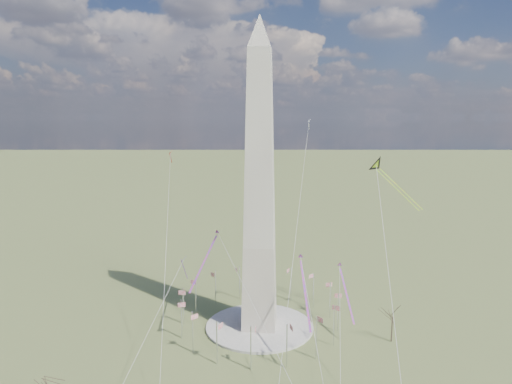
# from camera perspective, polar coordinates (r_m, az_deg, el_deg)

# --- Properties ---
(ground) EXTENTS (2000.00, 2000.00, 0.00)m
(ground) POSITION_cam_1_polar(r_m,az_deg,el_deg) (160.09, 0.43, -16.57)
(ground) COLOR #596231
(ground) RESTS_ON ground
(plaza) EXTENTS (36.00, 36.00, 0.80)m
(plaza) POSITION_cam_1_polar(r_m,az_deg,el_deg) (159.92, 0.43, -16.44)
(plaza) COLOR beige
(plaza) RESTS_ON ground
(washington_monument) EXTENTS (15.56, 15.56, 100.00)m
(washington_monument) POSITION_cam_1_polar(r_m,az_deg,el_deg) (145.72, 0.45, 0.65)
(washington_monument) COLOR beige
(washington_monument) RESTS_ON plaza
(flagpole_ring) EXTENTS (54.40, 54.40, 13.00)m
(flagpole_ring) POSITION_cam_1_polar(r_m,az_deg,el_deg) (157.06, 0.43, -14.18)
(flagpole_ring) COLOR white
(flagpole_ring) RESTS_ON ground
(tree_near) EXTENTS (7.02, 7.02, 12.29)m
(tree_near) POSITION_cam_1_polar(r_m,az_deg,el_deg) (153.72, 16.70, -14.53)
(tree_near) COLOR #4E3A2F
(tree_near) RESTS_ON ground
(kite_delta_black) EXTENTS (17.24, 17.05, 16.27)m
(kite_delta_black) POSITION_cam_1_polar(r_m,az_deg,el_deg) (160.35, 15.10, 2.95)
(kite_delta_black) COLOR black
(kite_delta_black) RESTS_ON ground
(kite_diamond_purple) EXTENTS (1.73, 2.67, 8.15)m
(kite_diamond_purple) POSITION_cam_1_polar(r_m,az_deg,el_deg) (153.64, -8.98, -8.61)
(kite_diamond_purple) COLOR navy
(kite_diamond_purple) RESTS_ON ground
(kite_streamer_left) EXTENTS (4.44, 22.38, 15.41)m
(kite_streamer_left) POSITION_cam_1_polar(r_m,az_deg,el_deg) (138.08, 5.98, -11.01)
(kite_streamer_left) COLOR #FE4728
(kite_streamer_left) RESTS_ON ground
(kite_streamer_mid) EXTENTS (6.35, 21.48, 14.97)m
(kite_streamer_mid) POSITION_cam_1_polar(r_m,az_deg,el_deg) (151.49, -6.00, -7.52)
(kite_streamer_mid) COLOR #FE4728
(kite_streamer_mid) RESTS_ON ground
(kite_streamer_right) EXTENTS (4.60, 19.98, 13.79)m
(kite_streamer_right) POSITION_cam_1_polar(r_m,az_deg,el_deg) (158.30, 11.00, -11.36)
(kite_streamer_right) COLOR #FE4728
(kite_streamer_right) RESTS_ON ground
(kite_small_red) EXTENTS (1.35, 2.06, 5.05)m
(kite_small_red) POSITION_cam_1_polar(r_m,az_deg,el_deg) (182.67, -10.63, 4.73)
(kite_small_red) COLOR red
(kite_small_red) RESTS_ON ground
(kite_small_white) EXTENTS (1.13, 1.79, 4.33)m
(kite_small_white) POSITION_cam_1_polar(r_m,az_deg,el_deg) (189.36, 6.64, 8.73)
(kite_small_white) COLOR white
(kite_small_white) RESTS_ON ground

